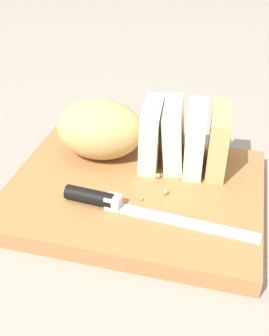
% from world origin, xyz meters
% --- Properties ---
extents(ground_plane, '(3.00, 3.00, 0.00)m').
position_xyz_m(ground_plane, '(0.00, 0.00, 0.00)').
color(ground_plane, gray).
extents(cutting_board, '(0.37, 0.29, 0.03)m').
position_xyz_m(cutting_board, '(0.00, 0.00, 0.01)').
color(cutting_board, '#9E6B3D').
rests_on(cutting_board, ground_plane).
extents(bread_loaf, '(0.27, 0.12, 0.10)m').
position_xyz_m(bread_loaf, '(-0.02, 0.07, 0.07)').
color(bread_loaf, tan).
rests_on(bread_loaf, cutting_board).
extents(bread_knife, '(0.26, 0.03, 0.02)m').
position_xyz_m(bread_knife, '(-0.01, -0.06, 0.03)').
color(bread_knife, silver).
rests_on(bread_knife, cutting_board).
extents(crumb_near_knife, '(0.00, 0.00, 0.00)m').
position_xyz_m(crumb_near_knife, '(0.02, -0.03, 0.03)').
color(crumb_near_knife, tan).
rests_on(crumb_near_knife, cutting_board).
extents(crumb_near_loaf, '(0.01, 0.01, 0.01)m').
position_xyz_m(crumb_near_loaf, '(0.05, -0.01, 0.03)').
color(crumb_near_loaf, tan).
rests_on(crumb_near_loaf, cutting_board).
extents(crumb_stray_left, '(0.00, 0.00, 0.00)m').
position_xyz_m(crumb_stray_left, '(-0.00, 0.04, 0.03)').
color(crumb_stray_left, tan).
rests_on(crumb_stray_left, cutting_board).
extents(crumb_stray_right, '(0.01, 0.01, 0.01)m').
position_xyz_m(crumb_stray_right, '(0.03, 0.03, 0.03)').
color(crumb_stray_right, tan).
rests_on(crumb_stray_right, cutting_board).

